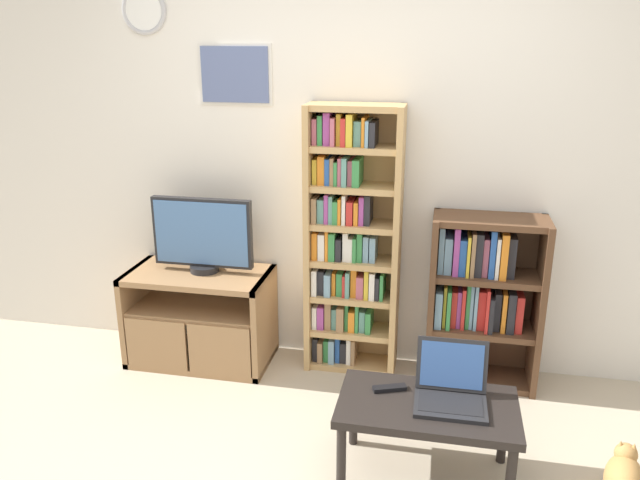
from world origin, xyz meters
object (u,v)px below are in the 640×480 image
object	(u,v)px
laptop	(451,388)
cat	(624,479)
bookshelf_short	(478,300)
television	(202,235)
tv_stand	(200,317)
coffee_table	(427,413)
bookshelf_tall	(349,243)
remote_near_laptop	(390,388)

from	to	relation	value
laptop	cat	bearing A→B (deg)	-2.27
bookshelf_short	laptop	distance (m)	0.94
television	tv_stand	bearing A→B (deg)	-127.55
coffee_table	laptop	xyz separation A→B (m)	(0.10, 0.04, 0.12)
bookshelf_tall	bookshelf_short	distance (m)	0.83
remote_near_laptop	bookshelf_tall	bearing A→B (deg)	179.72
bookshelf_tall	laptop	xyz separation A→B (m)	(0.63, -0.95, -0.35)
tv_stand	cat	xyz separation A→B (m)	(2.34, -0.83, -0.19)
bookshelf_short	remote_near_laptop	world-z (taller)	bookshelf_short
bookshelf_short	coffee_table	xyz separation A→B (m)	(-0.25, -0.97, -0.17)
tv_stand	bookshelf_short	size ratio (longest dim) A/B	0.86
bookshelf_tall	coffee_table	world-z (taller)	bookshelf_tall
bookshelf_short	remote_near_laptop	distance (m)	1.00
coffee_table	cat	bearing A→B (deg)	1.49
bookshelf_short	cat	world-z (taller)	bookshelf_short
television	laptop	world-z (taller)	television
bookshelf_tall	laptop	bearing A→B (deg)	-56.57
bookshelf_short	laptop	size ratio (longest dim) A/B	3.14
tv_stand	cat	distance (m)	2.49
coffee_table	cat	distance (m)	0.92
bookshelf_short	remote_near_laptop	bearing A→B (deg)	-115.77
remote_near_laptop	television	bearing A→B (deg)	-144.34
tv_stand	television	xyz separation A→B (m)	(0.03, 0.05, 0.53)
remote_near_laptop	laptop	bearing A→B (deg)	62.52
bookshelf_short	cat	bearing A→B (deg)	-56.15
bookshelf_tall	remote_near_laptop	bearing A→B (deg)	-69.38
television	bookshelf_tall	bearing A→B (deg)	6.30
laptop	cat	world-z (taller)	laptop
bookshelf_tall	coffee_table	bearing A→B (deg)	-62.02
bookshelf_short	coffee_table	size ratio (longest dim) A/B	1.26
tv_stand	bookshelf_tall	xyz separation A→B (m)	(0.93, 0.14, 0.51)
bookshelf_tall	laptop	world-z (taller)	bookshelf_tall
tv_stand	coffee_table	distance (m)	1.69
television	remote_near_laptop	distance (m)	1.54
laptop	remote_near_laptop	distance (m)	0.29
television	cat	distance (m)	2.57
bookshelf_tall	remote_near_laptop	world-z (taller)	bookshelf_tall
bookshelf_tall	bookshelf_short	bearing A→B (deg)	-1.71
tv_stand	cat	size ratio (longest dim) A/B	1.61
television	bookshelf_tall	distance (m)	0.90
remote_near_laptop	cat	bearing A→B (deg)	66.22
tv_stand	bookshelf_tall	distance (m)	1.07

